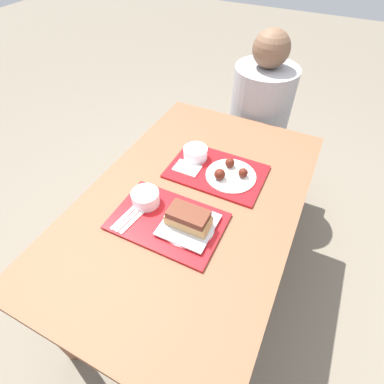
{
  "coord_description": "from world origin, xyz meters",
  "views": [
    {
      "loc": [
        0.39,
        -0.79,
        1.73
      ],
      "look_at": [
        0.0,
        0.0,
        0.82
      ],
      "focal_mm": 28.0,
      "sensor_mm": 36.0,
      "label": 1
    }
  ],
  "objects_px": {
    "bowl_coleslaw_near": "(146,197)",
    "wings_plate_far": "(230,173)",
    "tray_far": "(217,172)",
    "bowl_coleslaw_far": "(195,153)",
    "brisket_sandwich_plate": "(188,221)",
    "person_seated_across": "(261,105)",
    "tray_near": "(168,221)"
  },
  "relations": [
    {
      "from": "bowl_coleslaw_near",
      "to": "wings_plate_far",
      "type": "xyz_separation_m",
      "value": [
        0.26,
        0.31,
        -0.02
      ]
    },
    {
      "from": "tray_far",
      "to": "wings_plate_far",
      "type": "relative_size",
      "value": 1.92
    },
    {
      "from": "bowl_coleslaw_far",
      "to": "bowl_coleslaw_near",
      "type": "bearing_deg",
      "value": -99.41
    },
    {
      "from": "tray_far",
      "to": "bowl_coleslaw_near",
      "type": "relative_size",
      "value": 3.82
    },
    {
      "from": "tray_far",
      "to": "bowl_coleslaw_near",
      "type": "bearing_deg",
      "value": -120.85
    },
    {
      "from": "bowl_coleslaw_near",
      "to": "bowl_coleslaw_far",
      "type": "relative_size",
      "value": 1.0
    },
    {
      "from": "tray_far",
      "to": "brisket_sandwich_plate",
      "type": "bearing_deg",
      "value": -85.42
    },
    {
      "from": "person_seated_across",
      "to": "brisket_sandwich_plate",
      "type": "bearing_deg",
      "value": -88.51
    },
    {
      "from": "tray_near",
      "to": "tray_far",
      "type": "height_order",
      "value": "same"
    },
    {
      "from": "tray_near",
      "to": "wings_plate_far",
      "type": "xyz_separation_m",
      "value": [
        0.13,
        0.35,
        0.02
      ]
    },
    {
      "from": "bowl_coleslaw_near",
      "to": "brisket_sandwich_plate",
      "type": "relative_size",
      "value": 0.56
    },
    {
      "from": "tray_far",
      "to": "wings_plate_far",
      "type": "distance_m",
      "value": 0.07
    },
    {
      "from": "tray_near",
      "to": "tray_far",
      "type": "bearing_deg",
      "value": 80.34
    },
    {
      "from": "tray_near",
      "to": "bowl_coleslaw_far",
      "type": "relative_size",
      "value": 3.82
    },
    {
      "from": "tray_near",
      "to": "bowl_coleslaw_near",
      "type": "distance_m",
      "value": 0.14
    },
    {
      "from": "brisket_sandwich_plate",
      "to": "tray_near",
      "type": "bearing_deg",
      "value": -174.41
    },
    {
      "from": "tray_far",
      "to": "bowl_coleslaw_near",
      "type": "distance_m",
      "value": 0.37
    },
    {
      "from": "bowl_coleslaw_far",
      "to": "wings_plate_far",
      "type": "distance_m",
      "value": 0.2
    },
    {
      "from": "tray_far",
      "to": "bowl_coleslaw_far",
      "type": "bearing_deg",
      "value": 162.96
    },
    {
      "from": "bowl_coleslaw_near",
      "to": "person_seated_across",
      "type": "height_order",
      "value": "person_seated_across"
    },
    {
      "from": "tray_near",
      "to": "brisket_sandwich_plate",
      "type": "bearing_deg",
      "value": 5.59
    },
    {
      "from": "brisket_sandwich_plate",
      "to": "bowl_coleslaw_far",
      "type": "distance_m",
      "value": 0.42
    },
    {
      "from": "brisket_sandwich_plate",
      "to": "bowl_coleslaw_far",
      "type": "xyz_separation_m",
      "value": [
        -0.16,
        0.39,
        -0.0
      ]
    },
    {
      "from": "tray_far",
      "to": "wings_plate_far",
      "type": "height_order",
      "value": "wings_plate_far"
    },
    {
      "from": "wings_plate_far",
      "to": "person_seated_across",
      "type": "bearing_deg",
      "value": 95.39
    },
    {
      "from": "tray_far",
      "to": "person_seated_across",
      "type": "height_order",
      "value": "person_seated_across"
    },
    {
      "from": "tray_far",
      "to": "bowl_coleslaw_far",
      "type": "relative_size",
      "value": 3.82
    },
    {
      "from": "tray_near",
      "to": "person_seated_across",
      "type": "bearing_deg",
      "value": 86.75
    },
    {
      "from": "tray_near",
      "to": "wings_plate_far",
      "type": "height_order",
      "value": "wings_plate_far"
    },
    {
      "from": "bowl_coleslaw_far",
      "to": "wings_plate_far",
      "type": "relative_size",
      "value": 0.5
    },
    {
      "from": "brisket_sandwich_plate",
      "to": "person_seated_across",
      "type": "bearing_deg",
      "value": 91.49
    },
    {
      "from": "bowl_coleslaw_near",
      "to": "person_seated_across",
      "type": "bearing_deg",
      "value": 79.68
    }
  ]
}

